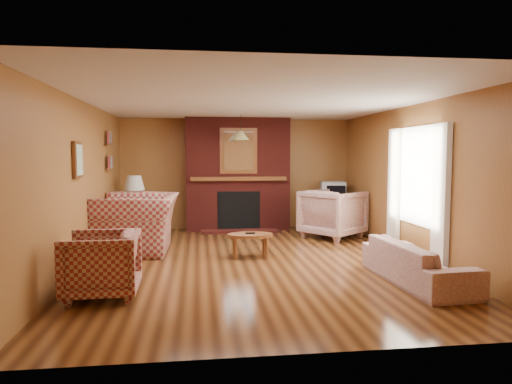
{
  "coord_description": "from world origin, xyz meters",
  "views": [
    {
      "loc": [
        -0.84,
        -6.77,
        1.62
      ],
      "look_at": [
        0.09,
        0.6,
        1.01
      ],
      "focal_mm": 32.0,
      "sensor_mm": 36.0,
      "label": 1
    }
  ],
  "objects": [
    {
      "name": "floor",
      "position": [
        0.0,
        0.0,
        0.0
      ],
      "size": [
        6.5,
        6.5,
        0.0
      ],
      "primitive_type": "plane",
      "color": "#3E200D",
      "rests_on": "ground"
    },
    {
      "name": "ceiling",
      "position": [
        0.0,
        0.0,
        2.4
      ],
      "size": [
        6.5,
        6.5,
        0.0
      ],
      "primitive_type": "plane",
      "rotation": [
        3.14,
        0.0,
        0.0
      ],
      "color": "silver",
      "rests_on": "wall_back"
    },
    {
      "name": "wall_back",
      "position": [
        0.0,
        3.25,
        1.2
      ],
      "size": [
        6.5,
        0.0,
        6.5
      ],
      "primitive_type": "plane",
      "rotation": [
        1.57,
        0.0,
        0.0
      ],
      "color": "#995E2F",
      "rests_on": "floor"
    },
    {
      "name": "wall_front",
      "position": [
        0.0,
        -3.25,
        1.2
      ],
      "size": [
        6.5,
        0.0,
        6.5
      ],
      "primitive_type": "plane",
      "rotation": [
        -1.57,
        0.0,
        0.0
      ],
      "color": "#995E2F",
      "rests_on": "floor"
    },
    {
      "name": "wall_left",
      "position": [
        -2.5,
        0.0,
        1.2
      ],
      "size": [
        0.0,
        6.5,
        6.5
      ],
      "primitive_type": "plane",
      "rotation": [
        1.57,
        0.0,
        1.57
      ],
      "color": "#995E2F",
      "rests_on": "floor"
    },
    {
      "name": "wall_right",
      "position": [
        2.5,
        0.0,
        1.2
      ],
      "size": [
        0.0,
        6.5,
        6.5
      ],
      "primitive_type": "plane",
      "rotation": [
        1.57,
        0.0,
        -1.57
      ],
      "color": "#995E2F",
      "rests_on": "floor"
    },
    {
      "name": "fireplace",
      "position": [
        0.0,
        2.98,
        1.18
      ],
      "size": [
        2.2,
        0.82,
        2.4
      ],
      "color": "#521611",
      "rests_on": "floor"
    },
    {
      "name": "window_right",
      "position": [
        2.45,
        -0.2,
        1.13
      ],
      "size": [
        0.1,
        1.85,
        2.0
      ],
      "color": "silver",
      "rests_on": "wall_right"
    },
    {
      "name": "bookshelf",
      "position": [
        -2.44,
        1.9,
        1.67
      ],
      "size": [
        0.09,
        0.55,
        0.71
      ],
      "color": "brown",
      "rests_on": "wall_left"
    },
    {
      "name": "botanical_print",
      "position": [
        -2.47,
        -0.3,
        1.55
      ],
      "size": [
        0.05,
        0.4,
        0.5
      ],
      "color": "brown",
      "rests_on": "wall_left"
    },
    {
      "name": "pendant_light",
      "position": [
        0.0,
        2.3,
        2.0
      ],
      "size": [
        0.36,
        0.36,
        0.48
      ],
      "color": "black",
      "rests_on": "ceiling"
    },
    {
      "name": "plaid_loveseat",
      "position": [
        -1.85,
        0.98,
        0.48
      ],
      "size": [
        1.32,
        1.5,
        0.96
      ],
      "primitive_type": "imported",
      "rotation": [
        0.0,
        0.0,
        -1.6
      ],
      "color": "maroon",
      "rests_on": "floor"
    },
    {
      "name": "plaid_armchair",
      "position": [
        -1.95,
        -1.49,
        0.37
      ],
      "size": [
        0.85,
        0.82,
        0.75
      ],
      "primitive_type": "imported",
      "rotation": [
        0.0,
        0.0,
        -1.54
      ],
      "color": "maroon",
      "rests_on": "floor"
    },
    {
      "name": "floral_sofa",
      "position": [
        1.9,
        -1.4,
        0.26
      ],
      "size": [
        0.81,
        1.83,
        0.52
      ],
      "primitive_type": "imported",
      "rotation": [
        0.0,
        0.0,
        1.63
      ],
      "color": "beige",
      "rests_on": "floor"
    },
    {
      "name": "floral_armchair",
      "position": [
        1.77,
        1.83,
        0.47
      ],
      "size": [
        1.43,
        1.42,
        0.94
      ],
      "primitive_type": "imported",
      "rotation": [
        0.0,
        0.0,
        2.23
      ],
      "color": "beige",
      "rests_on": "floor"
    },
    {
      "name": "coffee_table",
      "position": [
        -0.04,
        0.28,
        0.32
      ],
      "size": [
        0.72,
        0.45,
        0.4
      ],
      "color": "brown",
      "rests_on": "floor"
    },
    {
      "name": "side_table",
      "position": [
        -2.1,
        2.45,
        0.27
      ],
      "size": [
        0.42,
        0.42,
        0.53
      ],
      "primitive_type": "cube",
      "rotation": [
        0.0,
        0.0,
        0.07
      ],
      "color": "brown",
      "rests_on": "floor"
    },
    {
      "name": "table_lamp",
      "position": [
        -2.1,
        2.45,
        0.91
      ],
      "size": [
        0.41,
        0.41,
        0.68
      ],
      "color": "white",
      "rests_on": "side_table"
    },
    {
      "name": "tv_stand",
      "position": [
        2.05,
        2.8,
        0.28
      ],
      "size": [
        0.54,
        0.49,
        0.57
      ],
      "primitive_type": "cube",
      "rotation": [
        0.0,
        0.0,
        -0.05
      ],
      "color": "black",
      "rests_on": "floor"
    },
    {
      "name": "crt_tv",
      "position": [
        2.05,
        2.79,
        0.8
      ],
      "size": [
        0.58,
        0.58,
        0.47
      ],
      "color": "#A4A7AC",
      "rests_on": "tv_stand"
    }
  ]
}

